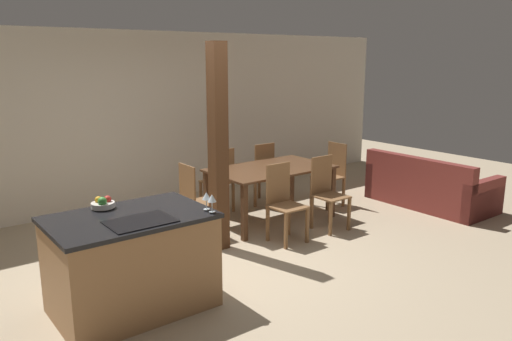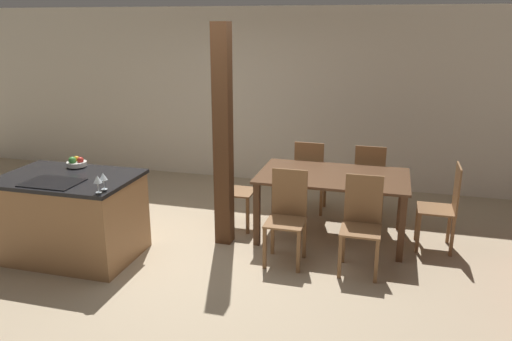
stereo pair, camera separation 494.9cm
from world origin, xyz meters
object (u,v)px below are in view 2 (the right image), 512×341
wine_glass_middle (103,177)px  dining_chair_far_left (310,175)px  kitchen_island (71,216)px  dining_table (333,183)px  dining_chair_near_right (362,223)px  fruit_bowl (76,163)px  dining_chair_near_left (287,215)px  dining_chair_head_end (232,187)px  wine_glass_near (98,180)px  timber_post (223,138)px  dining_chair_foot_end (444,206)px  dining_chair_far_right (369,180)px

wine_glass_middle → dining_chair_far_left: 2.85m
dining_chair_far_left → kitchen_island: bearing=41.0°
dining_table → dining_chair_near_right: bearing=-62.3°
fruit_bowl → dining_table: bearing=18.1°
dining_chair_near_left → dining_chair_head_end: (-0.85, 0.73, 0.00)m
dining_chair_far_left → dining_table: bearing=117.7°
wine_glass_near → dining_chair_near_left: size_ratio=0.17×
dining_chair_far_left → timber_post: 1.60m
dining_chair_near_right → timber_post: (-1.56, 0.28, 0.72)m
wine_glass_near → timber_post: timber_post is taller
dining_chair_near_left → timber_post: (-0.79, 0.28, 0.72)m
fruit_bowl → wine_glass_near: bearing=-44.7°
dining_chair_head_end → dining_chair_foot_end: 2.47m
wine_glass_middle → dining_chair_far_left: bearing=54.3°
wine_glass_near → dining_chair_far_left: (1.64, 2.37, -0.53)m
fruit_bowl → dining_chair_head_end: size_ratio=0.22×
fruit_bowl → dining_chair_foot_end: (4.00, 0.90, -0.45)m
dining_chair_near_right → fruit_bowl: bearing=-177.0°
wine_glass_middle → dining_chair_head_end: (0.79, 1.54, -0.53)m
dining_chair_far_left → dining_chair_foot_end: (1.62, -0.73, 0.00)m
dining_chair_near_right → dining_chair_far_right: size_ratio=1.00×
wine_glass_middle → dining_chair_foot_end: bearing=25.3°
dining_table → timber_post: size_ratio=0.69×
wine_glass_middle → wine_glass_near: bearing=-90.0°
wine_glass_middle → dining_chair_near_right: (2.41, 0.81, -0.53)m
wine_glass_near → wine_glass_middle: bearing=90.0°
kitchen_island → dining_chair_far_left: size_ratio=1.44×
wine_glass_middle → dining_chair_near_left: size_ratio=0.17×
kitchen_island → fruit_bowl: fruit_bowl is taller
fruit_bowl → dining_chair_far_left: size_ratio=0.22×
wine_glass_middle → timber_post: timber_post is taller
dining_chair_near_right → wine_glass_near: bearing=-159.5°
timber_post → dining_chair_far_left: bearing=56.4°
dining_chair_near_left → dining_chair_foot_end: (1.62, 0.73, 0.00)m
wine_glass_near → dining_chair_far_left: size_ratio=0.17×
dining_chair_near_right → dining_chair_foot_end: (0.85, 0.73, 0.00)m
dining_chair_near_right → dining_chair_foot_end: bearing=40.8°
wine_glass_middle → dining_chair_far_left: size_ratio=0.17×
timber_post → dining_chair_near_right: bearing=-10.1°
dining_chair_far_left → dining_chair_near_left: bearing=90.0°
wine_glass_near → dining_chair_head_end: 1.89m
wine_glass_near → timber_post: size_ratio=0.07×
wine_glass_near → timber_post: (0.84, 1.18, 0.19)m
wine_glass_middle → dining_table: wine_glass_middle is taller
dining_chair_foot_end → kitchen_island: bearing=-72.4°
dining_chair_near_right → dining_chair_far_left: 1.66m
dining_chair_far_left → dining_chair_far_right: (0.77, 0.00, 0.00)m
dining_chair_near_left → dining_chair_far_left: 1.47m
wine_glass_near → dining_chair_foot_end: 3.68m
dining_table → dining_chair_foot_end: (1.24, 0.00, -0.16)m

